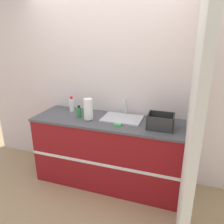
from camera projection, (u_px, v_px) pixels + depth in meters
name	position (u px, v px, depth m)	size (l,w,h in m)	color
ground_plane	(100.00, 194.00, 2.84)	(12.00, 12.00, 0.00)	tan
wall_back	(116.00, 86.00, 3.01)	(4.33, 0.06, 2.60)	silver
wall_right	(193.00, 98.00, 2.39)	(0.06, 2.63, 2.60)	beige
counter_cabinet	(108.00, 151.00, 2.97)	(1.96, 0.66, 0.93)	maroon
sink	(122.00, 118.00, 2.83)	(0.51, 0.37, 0.24)	silver
paper_towel_roll	(88.00, 109.00, 2.76)	(0.11, 0.11, 0.28)	#4C4C51
dish_rack	(161.00, 123.00, 2.54)	(0.30, 0.25, 0.17)	#2D2D2D
bottle_green	(79.00, 112.00, 2.88)	(0.06, 0.06, 0.16)	#2D8C3D
bottle_white_spray	(72.00, 105.00, 3.10)	(0.07, 0.07, 0.22)	white
sponge	(118.00, 125.00, 2.62)	(0.09, 0.06, 0.02)	#4CB259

